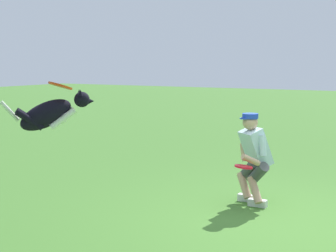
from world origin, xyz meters
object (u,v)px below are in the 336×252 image
Objects in this scene: person at (253,156)px; dog at (51,114)px; frisbee_held at (244,167)px; frisbee_flying at (60,86)px.

person is 3.01m from dog.
frisbee_held is (-1.38, -2.18, -0.84)m from dog.
frisbee_flying is 2.72m from frisbee_held.
dog is 2.93× the size of frisbee_flying.
frisbee_flying is (-0.08, -0.08, 0.30)m from dog.
person is at bearing -117.56° from frisbee_flying.
person is at bearing 14.94° from dog.
frisbee_flying is (1.30, 2.49, 1.05)m from person.
person is 4.94× the size of frisbee_flying.
dog is at bearing 9.53° from person.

